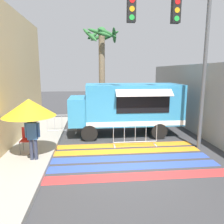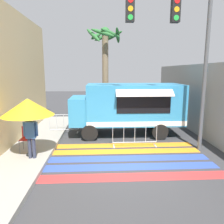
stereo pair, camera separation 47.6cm
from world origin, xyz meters
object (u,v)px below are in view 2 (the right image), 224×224
at_px(barricade_front, 135,135).
at_px(barricade_side, 64,124).
at_px(palm_tree, 105,58).
at_px(folding_chair, 27,136).
at_px(patio_umbrella, 28,107).
at_px(food_truck, 126,105).
at_px(vendor_person, 31,134).
at_px(traffic_signal_pole, 177,36).

distance_m(barricade_front, barricade_side, 4.23).
bearing_deg(palm_tree, barricade_side, -128.36).
height_order(folding_chair, palm_tree, palm_tree).
bearing_deg(palm_tree, patio_umbrella, -114.74).
bearing_deg(patio_umbrella, food_truck, 38.83).
relative_size(patio_umbrella, vendor_person, 1.34).
bearing_deg(vendor_person, barricade_front, 21.84).
distance_m(traffic_signal_pole, patio_umbrella, 6.34).
bearing_deg(folding_chair, food_truck, 25.92).
relative_size(food_truck, vendor_person, 3.53).
relative_size(vendor_person, barricade_front, 0.81).
bearing_deg(palm_tree, food_truck, -73.62).
xyz_separation_m(food_truck, palm_tree, (-0.98, 3.34, 2.60)).
bearing_deg(barricade_side, traffic_signal_pole, -29.68).
bearing_deg(traffic_signal_pole, barricade_front, 160.28).
xyz_separation_m(food_truck, barricade_front, (0.20, -1.96, -1.06)).
xyz_separation_m(barricade_front, palm_tree, (-1.18, 5.30, 3.66)).
bearing_deg(traffic_signal_pole, food_truck, 124.25).
relative_size(vendor_person, barricade_side, 1.03).
bearing_deg(patio_umbrella, folding_chair, 118.31).
xyz_separation_m(folding_chair, palm_tree, (3.32, 6.01, 3.42)).
xyz_separation_m(food_truck, folding_chair, (-4.30, -2.67, -0.82)).
height_order(traffic_signal_pole, palm_tree, traffic_signal_pole).
distance_m(food_truck, barricade_side, 3.52).
xyz_separation_m(traffic_signal_pole, palm_tree, (-2.68, 5.84, -0.51)).
relative_size(patio_umbrella, barricade_front, 1.09).
bearing_deg(traffic_signal_pole, vendor_person, -169.73).
height_order(patio_umbrella, folding_chair, patio_umbrella).
height_order(traffic_signal_pole, patio_umbrella, traffic_signal_pole).
bearing_deg(traffic_signal_pole, folding_chair, -178.37).
bearing_deg(food_truck, barricade_side, 173.71).
distance_m(food_truck, palm_tree, 4.34).
xyz_separation_m(barricade_side, palm_tree, (2.35, 2.97, 3.68)).
bearing_deg(vendor_person, food_truck, 43.25).
bearing_deg(patio_umbrella, barricade_side, 79.40).
height_order(patio_umbrella, barricade_side, patio_umbrella).
xyz_separation_m(folding_chair, barricade_front, (4.50, 0.71, -0.25)).
relative_size(traffic_signal_pole, barricade_side, 4.16).
xyz_separation_m(traffic_signal_pole, patio_umbrella, (-5.71, -0.72, -2.66)).
relative_size(patio_umbrella, barricade_side, 1.38).
relative_size(barricade_front, barricade_side, 1.27).
bearing_deg(vendor_person, patio_umbrella, 116.20).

